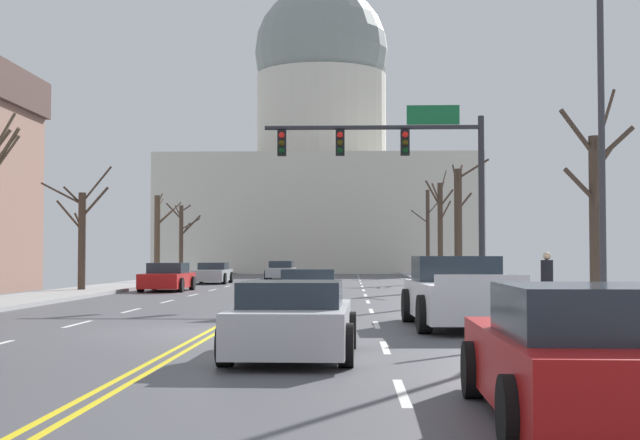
% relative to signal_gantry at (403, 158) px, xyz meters
% --- Properties ---
extents(ground, '(20.00, 180.00, 0.20)m').
position_rel_signal_gantry_xyz_m(ground, '(-4.79, -13.37, -5.09)').
color(ground, '#4B4B50').
extents(signal_gantry, '(7.91, 0.41, 6.89)m').
position_rel_signal_gantry_xyz_m(signal_gantry, '(0.00, 0.00, 0.00)').
color(signal_gantry, '#28282D').
rests_on(signal_gantry, ground).
extents(street_lamp_right, '(2.50, 0.24, 7.63)m').
position_rel_signal_gantry_xyz_m(street_lamp_right, '(3.06, -13.38, -0.40)').
color(street_lamp_right, '#333338').
rests_on(street_lamp_right, ground).
extents(capitol_building, '(29.08, 23.30, 31.03)m').
position_rel_signal_gantry_xyz_m(capitol_building, '(-4.79, 57.48, 5.11)').
color(capitol_building, beige).
rests_on(capitol_building, ground).
extents(sedan_near_00, '(2.02, 4.33, 1.20)m').
position_rel_signal_gantry_xyz_m(sedan_near_00, '(-3.17, -4.85, -4.54)').
color(sedan_near_00, silver).
rests_on(sedan_near_00, ground).
extents(pickup_truck_near_01, '(2.44, 5.53, 1.59)m').
position_rel_signal_gantry_xyz_m(pickup_truck_near_01, '(0.56, -12.04, -4.38)').
color(pickup_truck_near_01, silver).
rests_on(pickup_truck_near_01, ground).
extents(sedan_near_02, '(2.03, 4.28, 1.21)m').
position_rel_signal_gantry_xyz_m(sedan_near_02, '(-2.81, -18.22, -4.54)').
color(sedan_near_02, silver).
rests_on(sedan_near_02, ground).
extents(sedan_near_03, '(2.01, 4.65, 1.33)m').
position_rel_signal_gantry_xyz_m(sedan_near_03, '(0.32, -23.77, -4.48)').
color(sedan_near_03, '#B71414').
rests_on(sedan_near_03, ground).
extents(sedan_oncoming_00, '(2.04, 4.29, 1.27)m').
position_rel_signal_gantry_xyz_m(sedan_oncoming_00, '(-10.16, 8.11, -4.51)').
color(sedan_oncoming_00, '#B71414').
rests_on(sedan_oncoming_00, ground).
extents(sedan_oncoming_01, '(1.96, 4.48, 1.19)m').
position_rel_signal_gantry_xyz_m(sedan_oncoming_01, '(-9.80, 19.20, -4.54)').
color(sedan_oncoming_01, '#9EA3A8').
rests_on(sedan_oncoming_01, ground).
extents(sedan_oncoming_02, '(1.97, 4.34, 1.24)m').
position_rel_signal_gantry_xyz_m(sedan_oncoming_02, '(-6.54, 28.06, -4.53)').
color(sedan_oncoming_02, '#9EA3A8').
rests_on(sedan_oncoming_02, ground).
extents(bare_tree_00, '(1.78, 2.23, 5.98)m').
position_rel_signal_gantry_xyz_m(bare_tree_00, '(3.21, 10.29, -2.01)').
color(bare_tree_00, '#423328').
rests_on(bare_tree_00, ground).
extents(bare_tree_01, '(2.95, 1.32, 5.36)m').
position_rel_signal_gantry_xyz_m(bare_tree_01, '(-13.53, 6.24, -2.58)').
color(bare_tree_01, '#423328').
rests_on(bare_tree_01, ground).
extents(bare_tree_02, '(2.01, 2.34, 6.39)m').
position_rel_signal_gantry_xyz_m(bare_tree_02, '(3.91, 35.71, -1.67)').
color(bare_tree_02, '#423328').
rests_on(bare_tree_02, ground).
extents(bare_tree_03, '(1.44, 1.33, 5.04)m').
position_rel_signal_gantry_xyz_m(bare_tree_03, '(-12.85, 18.55, -2.43)').
color(bare_tree_03, '#4C3D2D').
rests_on(bare_tree_03, ground).
extents(bare_tree_04, '(1.54, 2.64, 6.56)m').
position_rel_signal_gantry_xyz_m(bare_tree_04, '(3.37, 20.78, -1.77)').
color(bare_tree_04, '#423328').
rests_on(bare_tree_04, ground).
extents(bare_tree_05, '(2.23, 2.20, 4.92)m').
position_rel_signal_gantry_xyz_m(bare_tree_05, '(-12.93, 26.34, -2.29)').
color(bare_tree_05, '#423328').
rests_on(bare_tree_05, ground).
extents(bare_tree_06, '(1.86, 2.42, 5.17)m').
position_rel_signal_gantry_xyz_m(bare_tree_06, '(3.93, -10.90, -2.51)').
color(bare_tree_06, '#423328').
rests_on(bare_tree_06, ground).
extents(pedestrian_01, '(0.35, 0.34, 1.56)m').
position_rel_signal_gantry_xyz_m(pedestrian_01, '(3.58, -7.09, -4.11)').
color(pedestrian_01, black).
rests_on(pedestrian_01, ground).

